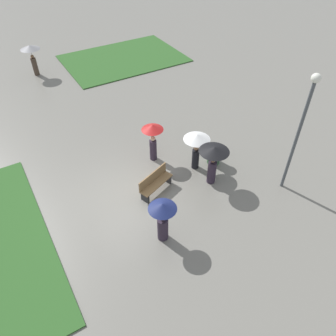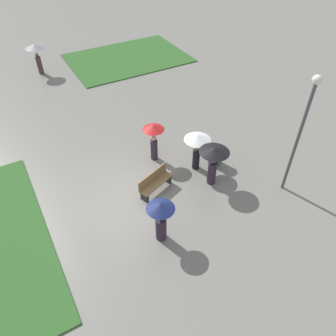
# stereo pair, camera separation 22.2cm
# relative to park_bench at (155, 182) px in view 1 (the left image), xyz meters

# --- Properties ---
(ground_plane) EXTENTS (90.00, 90.00, 0.00)m
(ground_plane) POSITION_rel_park_bench_xyz_m (-1.04, 0.42, -0.46)
(ground_plane) COLOR slate
(lawn_patch_far) EXTENTS (7.92, 5.66, 0.06)m
(lawn_patch_far) POSITION_rel_park_bench_xyz_m (4.36, 12.34, -0.43)
(lawn_patch_far) COLOR #2D5B26
(lawn_patch_far) RESTS_ON ground_plane
(park_bench) EXTENTS (1.62, 0.95, 0.90)m
(park_bench) POSITION_rel_park_bench_xyz_m (0.00, 0.00, 0.00)
(park_bench) COLOR brown
(park_bench) RESTS_ON ground_plane
(lamp_post) EXTENTS (0.32, 0.32, 4.90)m
(lamp_post) POSITION_rel_park_bench_xyz_m (4.58, -2.42, 2.64)
(lamp_post) COLOR #474C51
(lamp_post) RESTS_ON ground_plane
(trash_bin) EXTENTS (0.60, 0.60, 0.87)m
(trash_bin) POSITION_rel_park_bench_xyz_m (3.06, 0.21, -0.02)
(trash_bin) COLOR #335638
(trash_bin) RESTS_ON ground_plane
(crowd_person_black) EXTENTS (1.20, 1.20, 1.79)m
(crowd_person_black) POSITION_rel_park_bench_xyz_m (2.23, -0.72, 0.86)
(crowd_person_black) COLOR #2D2333
(crowd_person_black) RESTS_ON ground_plane
(crowd_person_white) EXTENTS (1.11, 1.11, 1.74)m
(crowd_person_white) POSITION_rel_park_bench_xyz_m (2.18, 0.36, 0.88)
(crowd_person_white) COLOR black
(crowd_person_white) RESTS_ON ground_plane
(crowd_person_red) EXTENTS (0.94, 0.94, 1.81)m
(crowd_person_red) POSITION_rel_park_bench_xyz_m (0.91, 1.79, 0.84)
(crowd_person_red) COLOR #2D2333
(crowd_person_red) RESTS_ON ground_plane
(crowd_person_navy) EXTENTS (0.95, 0.95, 1.73)m
(crowd_person_navy) POSITION_rel_park_bench_xyz_m (-0.89, -2.15, 0.70)
(crowd_person_navy) COLOR #2D2333
(crowd_person_navy) RESTS_ON ground_plane
(lone_walker_far_path) EXTENTS (1.18, 1.18, 1.89)m
(lone_walker_far_path) POSITION_rel_park_bench_xyz_m (-1.43, 12.95, 0.99)
(lone_walker_far_path) COLOR #47382D
(lone_walker_far_path) RESTS_ON ground_plane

